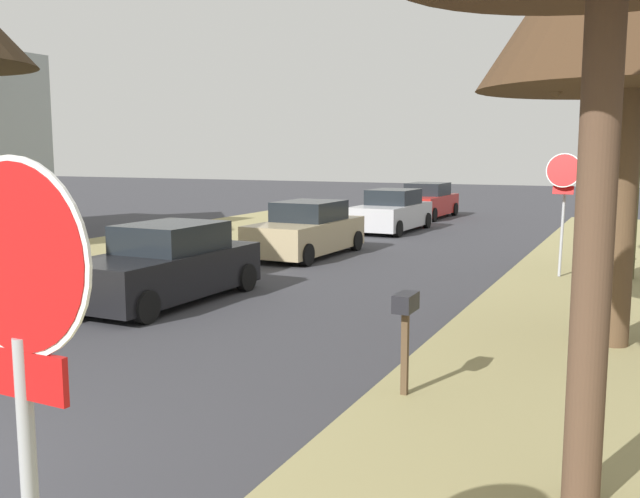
{
  "coord_description": "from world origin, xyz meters",
  "views": [
    {
      "loc": [
        6.63,
        -3.77,
        3.04
      ],
      "look_at": [
        1.42,
        7.55,
        1.31
      ],
      "focal_mm": 39.88,
      "sensor_mm": 36.0,
      "label": 1
    }
  ],
  "objects_px": {
    "parked_sedan_black": "(166,266)",
    "parked_sedan_silver": "(392,212)",
    "stop_sign_far": "(563,188)",
    "curbside_mailbox": "(405,315)",
    "stop_sign_near": "(22,362)",
    "parked_sedan_red": "(426,202)",
    "parked_sedan_tan": "(307,231)",
    "street_tree_right_mid_b": "(637,30)"
  },
  "relations": [
    {
      "from": "curbside_mailbox",
      "to": "parked_sedan_red",
      "type": "bearing_deg",
      "value": 105.67
    },
    {
      "from": "stop_sign_near",
      "to": "parked_sedan_black",
      "type": "relative_size",
      "value": 0.67
    },
    {
      "from": "street_tree_right_mid_b",
      "to": "curbside_mailbox",
      "type": "height_order",
      "value": "street_tree_right_mid_b"
    },
    {
      "from": "stop_sign_near",
      "to": "curbside_mailbox",
      "type": "relative_size",
      "value": 2.34
    },
    {
      "from": "parked_sedan_red",
      "to": "curbside_mailbox",
      "type": "height_order",
      "value": "parked_sedan_red"
    },
    {
      "from": "parked_sedan_silver",
      "to": "street_tree_right_mid_b",
      "type": "bearing_deg",
      "value": -41.94
    },
    {
      "from": "stop_sign_near",
      "to": "curbside_mailbox",
      "type": "bearing_deg",
      "value": 93.28
    },
    {
      "from": "parked_sedan_tan",
      "to": "parked_sedan_red",
      "type": "bearing_deg",
      "value": 90.77
    },
    {
      "from": "street_tree_right_mid_b",
      "to": "parked_sedan_black",
      "type": "xyz_separation_m",
      "value": [
        -8.32,
        -6.43,
        -5.0
      ]
    },
    {
      "from": "parked_sedan_black",
      "to": "parked_sedan_silver",
      "type": "bearing_deg",
      "value": 89.97
    },
    {
      "from": "street_tree_right_mid_b",
      "to": "parked_sedan_silver",
      "type": "distance_m",
      "value": 12.25
    },
    {
      "from": "stop_sign_far",
      "to": "curbside_mailbox",
      "type": "relative_size",
      "value": 2.31
    },
    {
      "from": "parked_sedan_black",
      "to": "curbside_mailbox",
      "type": "xyz_separation_m",
      "value": [
        6.16,
        -3.45,
        0.33
      ]
    },
    {
      "from": "parked_sedan_silver",
      "to": "parked_sedan_red",
      "type": "height_order",
      "value": "same"
    },
    {
      "from": "parked_sedan_black",
      "to": "parked_sedan_silver",
      "type": "height_order",
      "value": "same"
    },
    {
      "from": "parked_sedan_red",
      "to": "parked_sedan_black",
      "type": "bearing_deg",
      "value": -88.99
    },
    {
      "from": "parked_sedan_tan",
      "to": "parked_sedan_silver",
      "type": "height_order",
      "value": "same"
    },
    {
      "from": "stop_sign_near",
      "to": "street_tree_right_mid_b",
      "type": "distance_m",
      "value": 16.48
    },
    {
      "from": "parked_sedan_silver",
      "to": "curbside_mailbox",
      "type": "height_order",
      "value": "parked_sedan_silver"
    },
    {
      "from": "stop_sign_far",
      "to": "curbside_mailbox",
      "type": "height_order",
      "value": "stop_sign_far"
    },
    {
      "from": "stop_sign_near",
      "to": "stop_sign_far",
      "type": "distance_m",
      "value": 15.6
    },
    {
      "from": "parked_sedan_black",
      "to": "parked_sedan_red",
      "type": "xyz_separation_m",
      "value": [
        -0.35,
        19.74,
        0.0
      ]
    },
    {
      "from": "stop_sign_near",
      "to": "parked_sedan_red",
      "type": "bearing_deg",
      "value": 103.17
    },
    {
      "from": "stop_sign_far",
      "to": "parked_sedan_black",
      "type": "distance_m",
      "value": 9.31
    },
    {
      "from": "parked_sedan_tan",
      "to": "curbside_mailbox",
      "type": "height_order",
      "value": "parked_sedan_tan"
    },
    {
      "from": "street_tree_right_mid_b",
      "to": "curbside_mailbox",
      "type": "relative_size",
      "value": 5.69
    },
    {
      "from": "parked_sedan_silver",
      "to": "curbside_mailbox",
      "type": "xyz_separation_m",
      "value": [
        6.15,
        -17.35,
        0.33
      ]
    },
    {
      "from": "parked_sedan_black",
      "to": "parked_sedan_silver",
      "type": "relative_size",
      "value": 1.0
    },
    {
      "from": "stop_sign_far",
      "to": "parked_sedan_silver",
      "type": "xyz_separation_m",
      "value": [
        -6.94,
        7.87,
        -1.44
      ]
    },
    {
      "from": "stop_sign_near",
      "to": "parked_sedan_black",
      "type": "height_order",
      "value": "stop_sign_near"
    },
    {
      "from": "parked_sedan_silver",
      "to": "stop_sign_near",
      "type": "bearing_deg",
      "value": -74.52
    },
    {
      "from": "parked_sedan_red",
      "to": "curbside_mailbox",
      "type": "distance_m",
      "value": 24.08
    },
    {
      "from": "stop_sign_far",
      "to": "parked_sedan_black",
      "type": "bearing_deg",
      "value": -139.03
    },
    {
      "from": "parked_sedan_tan",
      "to": "parked_sedan_red",
      "type": "relative_size",
      "value": 1.0
    },
    {
      "from": "street_tree_right_mid_b",
      "to": "parked_sedan_red",
      "type": "relative_size",
      "value": 1.62
    },
    {
      "from": "parked_sedan_silver",
      "to": "parked_sedan_tan",
      "type": "bearing_deg",
      "value": -91.48
    },
    {
      "from": "parked_sedan_black",
      "to": "parked_sedan_tan",
      "type": "xyz_separation_m",
      "value": [
        -0.17,
        6.88,
        0.0
      ]
    },
    {
      "from": "parked_sedan_tan",
      "to": "parked_sedan_red",
      "type": "height_order",
      "value": "same"
    },
    {
      "from": "stop_sign_far",
      "to": "parked_sedan_tan",
      "type": "bearing_deg",
      "value": 173.2
    },
    {
      "from": "stop_sign_far",
      "to": "street_tree_right_mid_b",
      "type": "distance_m",
      "value": 3.84
    },
    {
      "from": "parked_sedan_black",
      "to": "parked_sedan_red",
      "type": "bearing_deg",
      "value": 91.01
    },
    {
      "from": "street_tree_right_mid_b",
      "to": "parked_sedan_tan",
      "type": "height_order",
      "value": "street_tree_right_mid_b"
    }
  ]
}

